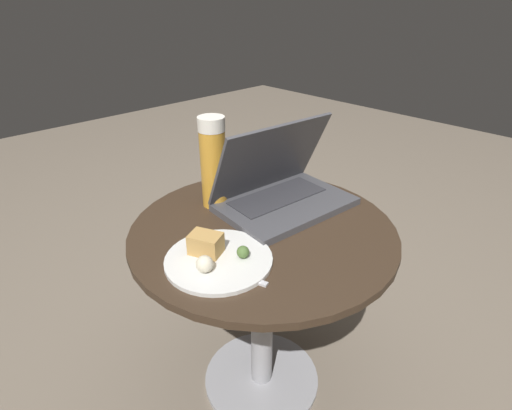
# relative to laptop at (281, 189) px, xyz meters

# --- Properties ---
(ground_plane) EXTENTS (6.00, 6.00, 0.00)m
(ground_plane) POSITION_rel_laptop_xyz_m (-0.11, -0.05, -0.58)
(ground_plane) COLOR #726656
(table) EXTENTS (0.63, 0.63, 0.54)m
(table) POSITION_rel_laptop_xyz_m (-0.11, -0.05, -0.18)
(table) COLOR #9E9EA3
(table) RESTS_ON ground_plane
(laptop) EXTENTS (0.35, 0.25, 0.22)m
(laptop) POSITION_rel_laptop_xyz_m (0.00, 0.00, 0.00)
(laptop) COLOR #47474C
(laptop) RESTS_ON table
(beer_glass) EXTENTS (0.07, 0.07, 0.23)m
(beer_glass) POSITION_rel_laptop_xyz_m (-0.12, 0.12, 0.07)
(beer_glass) COLOR gold
(beer_glass) RESTS_ON table
(snack_plate) EXTENTS (0.22, 0.22, 0.05)m
(snack_plate) POSITION_rel_laptop_xyz_m (-0.28, -0.08, -0.03)
(snack_plate) COLOR silver
(snack_plate) RESTS_ON table
(fork) EXTENTS (0.07, 0.18, 0.00)m
(fork) POSITION_rel_laptop_xyz_m (-0.29, -0.11, -0.04)
(fork) COLOR silver
(fork) RESTS_ON table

